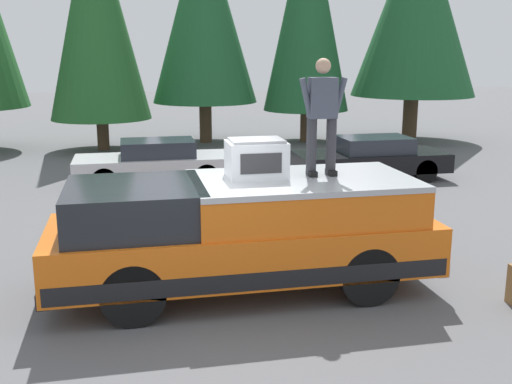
# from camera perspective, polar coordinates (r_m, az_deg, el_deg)

# --- Properties ---
(ground_plane) EXTENTS (90.00, 90.00, 0.00)m
(ground_plane) POSITION_cam_1_polar(r_m,az_deg,el_deg) (8.63, -5.85, -10.48)
(ground_plane) COLOR #565659
(pickup_truck) EXTENTS (2.01, 5.54, 1.65)m
(pickup_truck) POSITION_cam_1_polar(r_m,az_deg,el_deg) (8.82, -1.19, -3.84)
(pickup_truck) COLOR orange
(pickup_truck) RESTS_ON ground
(compressor_unit) EXTENTS (0.65, 0.84, 0.56)m
(compressor_unit) POSITION_cam_1_polar(r_m,az_deg,el_deg) (8.78, 0.04, 3.16)
(compressor_unit) COLOR silver
(compressor_unit) RESTS_ON pickup_truck
(person_on_truck_bed) EXTENTS (0.29, 0.72, 1.69)m
(person_on_truck_bed) POSITION_cam_1_polar(r_m,az_deg,el_deg) (8.90, 6.22, 7.29)
(person_on_truck_bed) COLOR #333338
(person_on_truck_bed) RESTS_ON pickup_truck
(parked_car_black) EXTENTS (1.64, 4.10, 1.16)m
(parked_car_black) POSITION_cam_1_polar(r_m,az_deg,el_deg) (16.84, 10.73, 3.14)
(parked_car_black) COLOR black
(parked_car_black) RESTS_ON ground
(parked_car_silver) EXTENTS (1.64, 4.10, 1.16)m
(parked_car_silver) POSITION_cam_1_polar(r_m,az_deg,el_deg) (16.16, -9.42, 2.78)
(parked_car_silver) COLOR silver
(parked_car_silver) RESTS_ON ground
(conifer_far_left) EXTENTS (4.65, 4.65, 8.45)m
(conifer_far_left) POSITION_cam_1_polar(r_m,az_deg,el_deg) (24.38, 14.81, 16.60)
(conifer_far_left) COLOR #4C3826
(conifer_far_left) RESTS_ON ground
(conifer_left) EXTENTS (3.20, 3.20, 8.79)m
(conifer_left) POSITION_cam_1_polar(r_m,az_deg,el_deg) (23.40, 4.84, 16.92)
(conifer_left) COLOR #4C3826
(conifer_left) RESTS_ON ground
(conifer_center_left) EXTENTS (3.88, 3.88, 8.25)m
(conifer_center_left) POSITION_cam_1_polar(r_m,az_deg,el_deg) (23.22, -4.94, 16.67)
(conifer_center_left) COLOR #4C3826
(conifer_center_left) RESTS_ON ground
(conifer_center_right) EXTENTS (3.44, 3.44, 8.37)m
(conifer_center_right) POSITION_cam_1_polar(r_m,az_deg,el_deg) (22.00, -14.77, 16.10)
(conifer_center_right) COLOR #4C3826
(conifer_center_right) RESTS_ON ground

